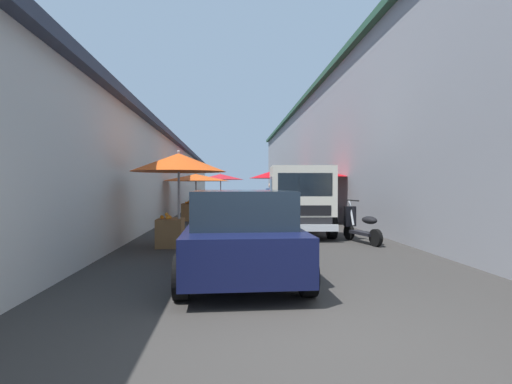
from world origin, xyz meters
name	(u,v)px	position (x,y,z in m)	size (l,w,h in m)	color
ground	(250,220)	(13.50, 0.00, 0.00)	(90.00, 90.00, 0.00)	#33302D
building_left_whitewash	(102,177)	(15.75, 7.13, 1.94)	(49.80, 7.50, 3.87)	beige
building_right_concrete	(385,149)	(15.75, -7.13, 3.40)	(49.80, 7.50, 6.78)	gray
fruit_stall_far_left	(220,183)	(17.97, 1.39, 1.66)	(2.60, 2.60, 2.25)	#9E9EA3
fruit_stall_mid_lane	(178,171)	(6.12, 2.20, 1.90)	(2.37, 2.37, 2.41)	#9E9EA3
fruit_stall_near_right	(195,183)	(13.24, 2.39, 1.64)	(2.89, 2.89, 2.11)	#9E9EA3
fruit_stall_far_right	(320,182)	(11.80, -2.75, 1.67)	(2.61, 2.61, 2.26)	#9E9EA3
fruit_stall_near_left	(271,179)	(19.26, -1.61, 1.95)	(2.66, 2.66, 2.47)	#9E9EA3
hatchback_car	(240,232)	(2.90, 0.74, 0.74)	(3.95, 2.00, 1.45)	#0F1438
delivery_truck	(298,202)	(8.03, -1.19, 1.04)	(5.01, 2.18, 2.08)	black
vendor_by_crates	(271,201)	(11.06, -0.69, 0.95)	(0.53, 0.45, 1.64)	#232328
parked_scooter	(361,226)	(6.43, -2.59, 0.45)	(1.66, 0.59, 1.14)	black
plastic_stool	(278,214)	(12.51, -1.15, 0.33)	(0.30, 0.30, 0.43)	red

